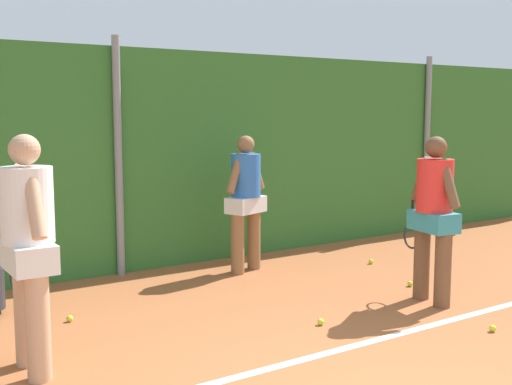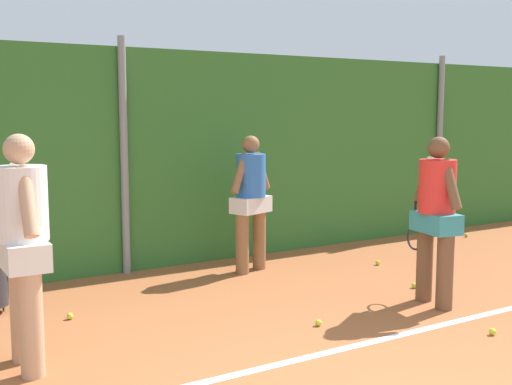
{
  "view_description": "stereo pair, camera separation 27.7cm",
  "coord_description": "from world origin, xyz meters",
  "px_view_note": "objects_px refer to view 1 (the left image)",
  "views": [
    {
      "loc": [
        -3.12,
        -2.73,
        2.08
      ],
      "look_at": [
        0.66,
        2.9,
        1.24
      ],
      "focal_mm": 45.75,
      "sensor_mm": 36.0,
      "label": 1
    },
    {
      "loc": [
        -2.88,
        -2.88,
        2.08
      ],
      "look_at": [
        0.66,
        2.9,
        1.24
      ],
      "focal_mm": 45.75,
      "sensor_mm": 36.0,
      "label": 2
    }
  ],
  "objects_px": {
    "player_midcourt": "(28,241)",
    "tennis_ball_0": "(321,322)",
    "tennis_ball_4": "(410,284)",
    "tennis_ball_1": "(371,262)",
    "player_foreground_near": "(434,211)",
    "tennis_ball_9": "(493,328)",
    "tennis_ball_3": "(70,319)",
    "player_backcourt_far": "(246,196)",
    "tennis_ball_7": "(454,233)"
  },
  "relations": [
    {
      "from": "player_midcourt",
      "to": "player_backcourt_far",
      "type": "bearing_deg",
      "value": -59.52
    },
    {
      "from": "player_midcourt",
      "to": "tennis_ball_0",
      "type": "distance_m",
      "value": 2.88
    },
    {
      "from": "tennis_ball_1",
      "to": "tennis_ball_9",
      "type": "relative_size",
      "value": 1.0
    },
    {
      "from": "player_foreground_near",
      "to": "player_backcourt_far",
      "type": "bearing_deg",
      "value": 31.56
    },
    {
      "from": "player_backcourt_far",
      "to": "tennis_ball_0",
      "type": "bearing_deg",
      "value": 56.49
    },
    {
      "from": "tennis_ball_0",
      "to": "tennis_ball_4",
      "type": "height_order",
      "value": "same"
    },
    {
      "from": "player_foreground_near",
      "to": "tennis_ball_9",
      "type": "xyz_separation_m",
      "value": [
        -0.26,
        -0.98,
        -0.99
      ]
    },
    {
      "from": "player_midcourt",
      "to": "tennis_ball_9",
      "type": "xyz_separation_m",
      "value": [
        3.89,
        -1.45,
        -1.04
      ]
    },
    {
      "from": "player_backcourt_far",
      "to": "player_foreground_near",
      "type": "bearing_deg",
      "value": 92.45
    },
    {
      "from": "tennis_ball_0",
      "to": "tennis_ball_3",
      "type": "distance_m",
      "value": 2.49
    },
    {
      "from": "player_backcourt_far",
      "to": "tennis_ball_3",
      "type": "relative_size",
      "value": 26.9
    },
    {
      "from": "tennis_ball_1",
      "to": "tennis_ball_4",
      "type": "relative_size",
      "value": 1.0
    },
    {
      "from": "player_midcourt",
      "to": "tennis_ball_9",
      "type": "height_order",
      "value": "player_midcourt"
    },
    {
      "from": "tennis_ball_4",
      "to": "tennis_ball_7",
      "type": "bearing_deg",
      "value": 31.25
    },
    {
      "from": "player_backcourt_far",
      "to": "tennis_ball_3",
      "type": "distance_m",
      "value": 2.87
    },
    {
      "from": "player_midcourt",
      "to": "tennis_ball_4",
      "type": "relative_size",
      "value": 28.94
    },
    {
      "from": "tennis_ball_0",
      "to": "tennis_ball_9",
      "type": "bearing_deg",
      "value": -40.73
    },
    {
      "from": "player_midcourt",
      "to": "tennis_ball_1",
      "type": "relative_size",
      "value": 28.94
    },
    {
      "from": "tennis_ball_1",
      "to": "player_foreground_near",
      "type": "bearing_deg",
      "value": -113.42
    },
    {
      "from": "player_foreground_near",
      "to": "tennis_ball_4",
      "type": "distance_m",
      "value": 1.19
    },
    {
      "from": "tennis_ball_4",
      "to": "player_foreground_near",
      "type": "bearing_deg",
      "value": -117.63
    },
    {
      "from": "tennis_ball_9",
      "to": "tennis_ball_0",
      "type": "bearing_deg",
      "value": 139.27
    },
    {
      "from": "tennis_ball_0",
      "to": "tennis_ball_3",
      "type": "bearing_deg",
      "value": 143.84
    },
    {
      "from": "player_backcourt_far",
      "to": "tennis_ball_1",
      "type": "xyz_separation_m",
      "value": [
        1.65,
        -0.62,
        -0.97
      ]
    },
    {
      "from": "tennis_ball_4",
      "to": "tennis_ball_7",
      "type": "relative_size",
      "value": 1.0
    },
    {
      "from": "player_midcourt",
      "to": "tennis_ball_0",
      "type": "xyz_separation_m",
      "value": [
        2.66,
        -0.39,
        -1.04
      ]
    },
    {
      "from": "player_foreground_near",
      "to": "tennis_ball_4",
      "type": "relative_size",
      "value": 27.56
    },
    {
      "from": "player_backcourt_far",
      "to": "tennis_ball_7",
      "type": "distance_m",
      "value": 4.38
    },
    {
      "from": "player_foreground_near",
      "to": "tennis_ball_7",
      "type": "height_order",
      "value": "player_foreground_near"
    },
    {
      "from": "tennis_ball_1",
      "to": "tennis_ball_3",
      "type": "xyz_separation_m",
      "value": [
        -4.24,
        -0.15,
        0.0
      ]
    },
    {
      "from": "player_midcourt",
      "to": "tennis_ball_7",
      "type": "xyz_separation_m",
      "value": [
        7.5,
        1.97,
        -1.04
      ]
    },
    {
      "from": "player_midcourt",
      "to": "player_backcourt_far",
      "type": "xyz_separation_m",
      "value": [
        3.23,
        1.85,
        -0.07
      ]
    },
    {
      "from": "player_midcourt",
      "to": "tennis_ball_0",
      "type": "height_order",
      "value": "player_midcourt"
    },
    {
      "from": "player_midcourt",
      "to": "tennis_ball_0",
      "type": "bearing_deg",
      "value": -97.64
    },
    {
      "from": "tennis_ball_4",
      "to": "tennis_ball_1",
      "type": "bearing_deg",
      "value": 68.91
    },
    {
      "from": "player_backcourt_far",
      "to": "player_midcourt",
      "type": "bearing_deg",
      "value": 10.69
    },
    {
      "from": "player_foreground_near",
      "to": "player_midcourt",
      "type": "distance_m",
      "value": 4.17
    },
    {
      "from": "tennis_ball_0",
      "to": "tennis_ball_7",
      "type": "xyz_separation_m",
      "value": [
        4.85,
        2.36,
        0.0
      ]
    },
    {
      "from": "player_foreground_near",
      "to": "tennis_ball_0",
      "type": "height_order",
      "value": "player_foreground_near"
    },
    {
      "from": "tennis_ball_1",
      "to": "player_midcourt",
      "type": "bearing_deg",
      "value": -165.87
    },
    {
      "from": "tennis_ball_7",
      "to": "tennis_ball_9",
      "type": "height_order",
      "value": "same"
    },
    {
      "from": "player_backcourt_far",
      "to": "tennis_ball_3",
      "type": "bearing_deg",
      "value": -2.55
    },
    {
      "from": "tennis_ball_9",
      "to": "tennis_ball_4",
      "type": "bearing_deg",
      "value": 70.26
    },
    {
      "from": "player_foreground_near",
      "to": "tennis_ball_9",
      "type": "distance_m",
      "value": 1.42
    },
    {
      "from": "tennis_ball_3",
      "to": "tennis_ball_4",
      "type": "relative_size",
      "value": 1.0
    },
    {
      "from": "tennis_ball_9",
      "to": "player_foreground_near",
      "type": "bearing_deg",
      "value": 75.38
    },
    {
      "from": "tennis_ball_0",
      "to": "player_foreground_near",
      "type": "bearing_deg",
      "value": -3.05
    },
    {
      "from": "player_backcourt_far",
      "to": "tennis_ball_9",
      "type": "distance_m",
      "value": 3.5
    },
    {
      "from": "tennis_ball_4",
      "to": "tennis_ball_3",
      "type": "bearing_deg",
      "value": 165.8
    },
    {
      "from": "tennis_ball_1",
      "to": "tennis_ball_7",
      "type": "distance_m",
      "value": 2.72
    }
  ]
}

